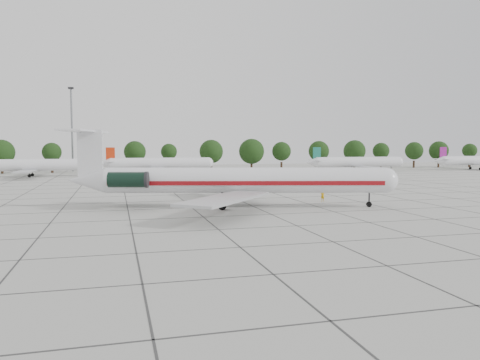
{
  "coord_description": "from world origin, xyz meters",
  "views": [
    {
      "loc": [
        -17.37,
        -59.05,
        8.05
      ],
      "look_at": [
        -1.77,
        -0.53,
        3.5
      ],
      "focal_mm": 35.0,
      "sensor_mm": 36.0,
      "label": 1
    }
  ],
  "objects_px": {
    "ground_crew": "(322,195)",
    "bg_airliner_d": "(358,162)",
    "bg_airliner_b": "(34,165)",
    "bg_airliner_c": "(160,163)",
    "main_airliner": "(228,180)",
    "floodlight_mast": "(72,124)",
    "bg_airliner_e": "(478,161)"
  },
  "relations": [
    {
      "from": "main_airliner",
      "to": "ground_crew",
      "type": "height_order",
      "value": "main_airliner"
    },
    {
      "from": "main_airliner",
      "to": "bg_airliner_c",
      "type": "relative_size",
      "value": 1.49
    },
    {
      "from": "main_airliner",
      "to": "bg_airliner_e",
      "type": "height_order",
      "value": "main_airliner"
    },
    {
      "from": "main_airliner",
      "to": "floodlight_mast",
      "type": "distance_m",
      "value": 96.9
    },
    {
      "from": "main_airliner",
      "to": "bg_airliner_b",
      "type": "distance_m",
      "value": 76.8
    },
    {
      "from": "ground_crew",
      "to": "floodlight_mast",
      "type": "bearing_deg",
      "value": -81.5
    },
    {
      "from": "ground_crew",
      "to": "bg_airliner_d",
      "type": "bearing_deg",
      "value": -138.73
    },
    {
      "from": "ground_crew",
      "to": "bg_airliner_d",
      "type": "height_order",
      "value": "bg_airliner_d"
    },
    {
      "from": "ground_crew",
      "to": "main_airliner",
      "type": "bearing_deg",
      "value": -5.75
    },
    {
      "from": "ground_crew",
      "to": "bg_airliner_e",
      "type": "xyz_separation_m",
      "value": [
        85.66,
        66.11,
        2.06
      ]
    },
    {
      "from": "bg_airliner_d",
      "to": "floodlight_mast",
      "type": "bearing_deg",
      "value": 163.14
    },
    {
      "from": "ground_crew",
      "to": "bg_airliner_e",
      "type": "height_order",
      "value": "bg_airliner_e"
    },
    {
      "from": "bg_airliner_e",
      "to": "floodlight_mast",
      "type": "distance_m",
      "value": 129.53
    },
    {
      "from": "main_airliner",
      "to": "bg_airliner_c",
      "type": "bearing_deg",
      "value": 105.89
    },
    {
      "from": "bg_airliner_d",
      "to": "bg_airliner_b",
      "type": "bearing_deg",
      "value": 179.11
    },
    {
      "from": "ground_crew",
      "to": "bg_airliner_c",
      "type": "xyz_separation_m",
      "value": [
        -16.61,
        70.95,
        2.06
      ]
    },
    {
      "from": "main_airliner",
      "to": "ground_crew",
      "type": "distance_m",
      "value": 15.06
    },
    {
      "from": "main_airliner",
      "to": "bg_airliner_e",
      "type": "bearing_deg",
      "value": 48.77
    },
    {
      "from": "bg_airliner_e",
      "to": "bg_airliner_b",
      "type": "bearing_deg",
      "value": 179.94
    },
    {
      "from": "floodlight_mast",
      "to": "bg_airliner_e",
      "type": "bearing_deg",
      "value": -10.63
    },
    {
      "from": "main_airliner",
      "to": "bg_airliner_b",
      "type": "xyz_separation_m",
      "value": [
        -33.9,
        68.9,
        -0.62
      ]
    },
    {
      "from": "ground_crew",
      "to": "bg_airliner_d",
      "type": "xyz_separation_m",
      "value": [
        41.52,
        64.85,
        2.06
      ]
    },
    {
      "from": "ground_crew",
      "to": "bg_airliner_b",
      "type": "distance_m",
      "value": 82.11
    },
    {
      "from": "bg_airliner_d",
      "to": "ground_crew",
      "type": "bearing_deg",
      "value": -122.63
    },
    {
      "from": "ground_crew",
      "to": "bg_airliner_b",
      "type": "bearing_deg",
      "value": -69.9
    },
    {
      "from": "bg_airliner_b",
      "to": "bg_airliner_c",
      "type": "relative_size",
      "value": 1.0
    },
    {
      "from": "bg_airliner_b",
      "to": "floodlight_mast",
      "type": "relative_size",
      "value": 1.11
    },
    {
      "from": "main_airliner",
      "to": "bg_airliner_b",
      "type": "relative_size",
      "value": 1.49
    },
    {
      "from": "bg_airliner_c",
      "to": "floodlight_mast",
      "type": "distance_m",
      "value": 33.03
    },
    {
      "from": "bg_airliner_d",
      "to": "bg_airliner_e",
      "type": "xyz_separation_m",
      "value": [
        44.14,
        1.26,
        0.0
      ]
    },
    {
      "from": "ground_crew",
      "to": "floodlight_mast",
      "type": "relative_size",
      "value": 0.07
    },
    {
      "from": "main_airliner",
      "to": "bg_airliner_e",
      "type": "xyz_separation_m",
      "value": [
        100.24,
        68.77,
        -0.62
      ]
    }
  ]
}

